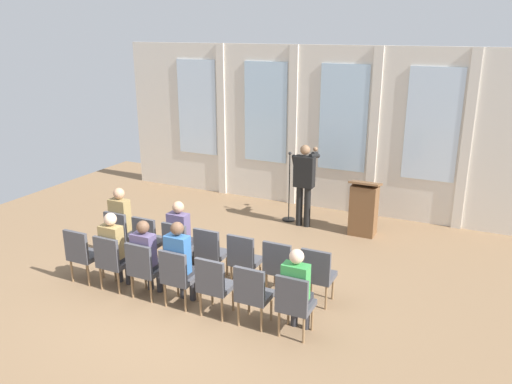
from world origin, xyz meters
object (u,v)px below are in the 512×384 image
at_px(chair_r0_c4, 244,257).
at_px(chair_r1_c5, 253,292).
at_px(chair_r1_c6, 294,302).
at_px(lectern, 364,209).
at_px(chair_r0_c3, 210,251).
at_px(audience_r1_c1, 114,246).
at_px(chair_r1_c0, 82,252).
at_px(chair_r1_c1, 112,259).
at_px(audience_r1_c2, 146,254).
at_px(chair_r1_c3, 178,275).
at_px(chair_r0_c2, 178,244).
at_px(chair_r0_c5, 279,265).
at_px(audience_r0_c2, 181,232).
at_px(chair_r0_c1, 149,238).
at_px(chair_r0_c6, 317,273).
at_px(audience_r1_c6, 297,287).
at_px(audience_r0_c0, 122,220).
at_px(chair_r1_c2, 144,267).
at_px(audience_r1_c3, 180,259).
at_px(chair_r1_c4, 214,283).
at_px(mic_stand, 289,206).
at_px(speaker, 304,179).
at_px(chair_r0_c0, 120,232).

height_order(chair_r0_c4, chair_r1_c5, same).
bearing_deg(chair_r1_c6, lectern, 91.04).
bearing_deg(chair_r0_c3, audience_r1_c1, -144.83).
bearing_deg(chair_r1_c5, chair_r1_c0, 180.00).
xyz_separation_m(lectern, chair_r1_c1, (-3.06, -4.07, -0.02)).
bearing_deg(audience_r1_c2, chair_r1_c3, -7.60).
height_order(chair_r0_c2, chair_r0_c3, same).
xyz_separation_m(chair_r0_c4, chair_r0_c5, (0.63, 0.00, 0.00)).
distance_m(audience_r0_c2, chair_r0_c5, 1.89).
bearing_deg(chair_r0_c2, chair_r0_c1, 180.00).
xyz_separation_m(chair_r0_c2, chair_r0_c3, (0.63, 0.00, 0.00)).
bearing_deg(chair_r0_c5, chair_r0_c1, 180.00).
xyz_separation_m(lectern, chair_r0_c6, (0.07, -3.10, -0.02)).
relative_size(chair_r0_c5, audience_r1_c6, 0.73).
bearing_deg(chair_r0_c2, chair_r1_c1, -122.99).
distance_m(lectern, chair_r1_c6, 4.07).
bearing_deg(audience_r1_c1, audience_r0_c0, 123.07).
distance_m(chair_r0_c4, chair_r1_c2, 1.58).
relative_size(chair_r0_c3, audience_r1_c3, 0.69).
xyz_separation_m(audience_r0_c2, chair_r1_c0, (-1.25, -1.05, -0.18)).
bearing_deg(chair_r0_c5, chair_r0_c4, 180.00).
height_order(chair_r0_c4, audience_r1_c1, audience_r1_c1).
bearing_deg(chair_r1_c2, chair_r0_c5, 27.18).
distance_m(audience_r1_c1, chair_r1_c4, 1.89).
relative_size(chair_r0_c4, audience_r1_c2, 0.74).
xyz_separation_m(chair_r0_c2, chair_r1_c4, (1.25, -0.97, 0.00)).
height_order(chair_r0_c5, audience_r1_c1, audience_r1_c1).
xyz_separation_m(chair_r0_c1, chair_r0_c6, (3.13, 0.00, 0.00)).
relative_size(audience_r1_c1, audience_r1_c2, 1.02).
bearing_deg(chair_r1_c4, chair_r0_c1, 152.82).
xyz_separation_m(audience_r0_c2, chair_r1_c6, (2.51, -1.05, -0.18)).
xyz_separation_m(mic_stand, chair_r1_c4, (0.49, -4.16, 0.20)).
height_order(speaker, chair_r0_c2, speaker).
relative_size(mic_stand, audience_r1_c3, 1.14).
relative_size(chair_r0_c5, chair_r1_c1, 1.00).
bearing_deg(chair_r1_c6, mic_stand, 112.81).
height_order(mic_stand, audience_r0_c0, mic_stand).
height_order(chair_r1_c4, chair_r1_c5, same).
xyz_separation_m(audience_r0_c0, chair_r0_c3, (1.88, -0.08, -0.22)).
height_order(mic_stand, chair_r1_c3, mic_stand).
bearing_deg(audience_r0_c2, speaker, 68.59).
distance_m(chair_r0_c6, chair_r1_c4, 1.58).
height_order(audience_r0_c0, chair_r1_c4, audience_r0_c0).
height_order(mic_stand, audience_r1_c1, mic_stand).
distance_m(audience_r0_c0, chair_r1_c6, 3.91).
distance_m(speaker, chair_r1_c4, 4.03).
xyz_separation_m(chair_r1_c2, audience_r1_c6, (2.51, 0.08, 0.18)).
relative_size(chair_r0_c0, chair_r1_c1, 1.00).
height_order(chair_r1_c1, chair_r1_c5, same).
relative_size(speaker, audience_r1_c3, 1.30).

